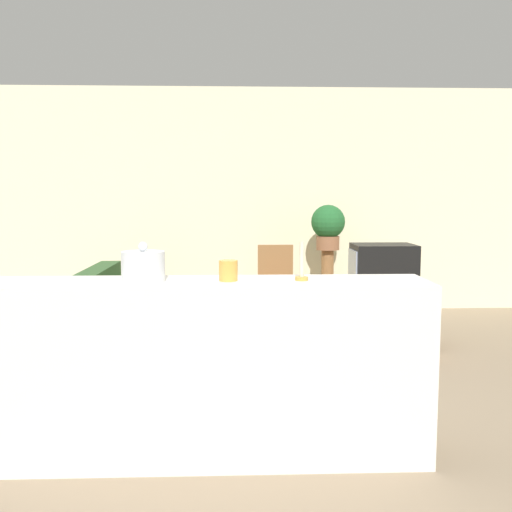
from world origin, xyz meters
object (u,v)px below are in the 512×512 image
couch (120,326)px  decorative_bowl (143,266)px  wooden_chair (276,279)px  potted_plant (328,225)px  television (383,269)px

couch → decorative_bowl: bearing=-75.0°
wooden_chair → decorative_bowl: (-0.94, -3.24, 0.56)m
couch → decorative_bowl: 2.24m
couch → potted_plant: size_ratio=3.90×
television → decorative_bowl: decorative_bowl is taller
couch → television: 2.44m
wooden_chair → decorative_bowl: size_ratio=3.79×
television → wooden_chair: television is taller
potted_plant → decorative_bowl: bearing=-113.8°
couch → potted_plant: 2.69m
couch → potted_plant: (2.09, 1.48, 0.81)m
television → decorative_bowl: 2.89m
television → couch: bearing=-175.9°
couch → decorative_bowl: decorative_bowl is taller
television → potted_plant: bearing=102.8°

